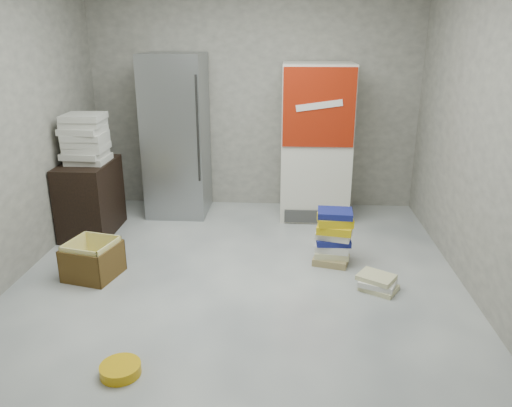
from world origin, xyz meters
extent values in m
plane|color=silver|center=(0.00, 0.00, 0.00)|extent=(5.00, 5.00, 0.00)
cube|color=#A8A497|center=(0.00, 2.50, 1.40)|extent=(4.00, 0.04, 2.80)
cube|color=#A8A497|center=(0.00, -2.50, 1.40)|extent=(4.00, 0.04, 2.80)
cube|color=#A8A497|center=(2.00, 0.00, 1.40)|extent=(0.04, 5.00, 2.80)
cube|color=#919398|center=(-0.90, 2.13, 0.95)|extent=(0.70, 0.70, 1.90)
cylinder|color=#333333|center=(-0.58, 1.77, 1.10)|extent=(0.02, 0.02, 1.19)
cube|color=silver|center=(0.75, 2.13, 0.90)|extent=(0.80, 0.70, 1.80)
cube|color=#9A1E0A|center=(0.75, 1.77, 1.35)|extent=(0.78, 0.02, 0.85)
cube|color=white|center=(0.75, 1.75, 1.38)|extent=(0.50, 0.01, 0.14)
cube|color=#3F3F3F|center=(0.75, 1.77, 0.10)|extent=(0.70, 0.02, 0.15)
cube|color=black|center=(-1.73, 1.40, 0.40)|extent=(0.50, 0.80, 0.80)
cube|color=beige|center=(-1.71, 1.41, 0.83)|extent=(0.40, 0.40, 0.06)
cube|color=beige|center=(-1.73, 1.39, 0.90)|extent=(0.42, 0.42, 0.06)
cube|color=beige|center=(-1.71, 1.40, 0.96)|extent=(0.41, 0.41, 0.06)
cube|color=beige|center=(-1.71, 1.40, 1.03)|extent=(0.42, 0.42, 0.06)
cube|color=beige|center=(-1.71, 1.39, 1.09)|extent=(0.41, 0.41, 0.06)
cube|color=beige|center=(-1.72, 1.39, 1.16)|extent=(0.42, 0.42, 0.06)
cube|color=beige|center=(-1.72, 1.41, 1.22)|extent=(0.42, 0.42, 0.06)
cube|color=beige|center=(-1.71, 1.40, 1.29)|extent=(0.42, 0.42, 0.06)
cube|color=#978454|center=(0.86, 0.75, 0.03)|extent=(0.38, 0.33, 0.07)
cube|color=beige|center=(0.86, 0.78, 0.10)|extent=(0.34, 0.28, 0.06)
cube|color=silver|center=(0.87, 0.78, 0.17)|extent=(0.36, 0.31, 0.07)
cube|color=navy|center=(0.87, 0.78, 0.23)|extent=(0.33, 0.26, 0.06)
cube|color=silver|center=(0.88, 0.78, 0.29)|extent=(0.38, 0.33, 0.07)
cube|color=gold|center=(0.88, 0.76, 0.36)|extent=(0.36, 0.31, 0.07)
cube|color=gold|center=(0.88, 0.78, 0.44)|extent=(0.33, 0.26, 0.08)
cube|color=navy|center=(0.88, 0.78, 0.51)|extent=(0.34, 0.28, 0.06)
cube|color=beige|center=(1.23, 0.24, 0.02)|extent=(0.37, 0.35, 0.04)
cube|color=silver|center=(1.22, 0.24, 0.07)|extent=(0.36, 0.33, 0.05)
cube|color=beige|center=(1.21, 0.26, 0.11)|extent=(0.37, 0.35, 0.04)
cube|color=yellow|center=(-1.33, 0.35, 0.01)|extent=(0.49, 0.49, 0.01)
cube|color=brown|center=(-1.29, 0.55, 0.15)|extent=(0.42, 0.11, 0.30)
cube|color=brown|center=(-1.38, 0.15, 0.15)|extent=(0.42, 0.11, 0.30)
cube|color=brown|center=(-1.54, 0.40, 0.15)|extent=(0.11, 0.42, 0.30)
cube|color=brown|center=(-1.13, 0.30, 0.15)|extent=(0.11, 0.42, 0.30)
cube|color=yellow|center=(-1.29, 0.53, 0.17)|extent=(0.38, 0.10, 0.35)
cube|color=yellow|center=(-1.38, 0.17, 0.17)|extent=(0.38, 0.10, 0.35)
cube|color=yellow|center=(-1.52, 0.40, 0.17)|extent=(0.10, 0.38, 0.35)
cube|color=yellow|center=(-1.15, 0.31, 0.17)|extent=(0.10, 0.38, 0.35)
cylinder|color=gold|center=(-0.65, -1.00, 0.04)|extent=(0.33, 0.33, 0.07)
camera|label=1|loc=(0.41, -3.67, 2.13)|focal=35.00mm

